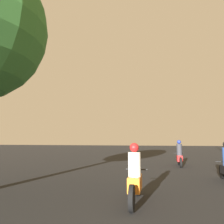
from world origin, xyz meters
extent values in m
cylinder|color=black|center=(-1.20, 6.90, 0.30)|extent=(0.10, 0.59, 0.59)
cylinder|color=black|center=(-1.20, 5.42, 0.30)|extent=(0.10, 0.59, 0.59)
cube|color=orange|center=(-1.20, 6.16, 0.48)|extent=(0.30, 0.84, 0.37)
cylinder|color=black|center=(-1.20, 6.64, 0.76)|extent=(0.60, 0.04, 0.04)
cylinder|color=silver|center=(-1.20, 6.08, 0.97)|extent=(0.32, 0.32, 0.60)
sphere|color=#A51919|center=(-1.20, 6.08, 1.39)|extent=(0.24, 0.24, 0.24)
cylinder|color=black|center=(1.95, 10.29, 0.28)|extent=(0.10, 0.57, 0.57)
cylinder|color=black|center=(1.95, 10.04, 0.71)|extent=(0.60, 0.04, 0.04)
cylinder|color=black|center=(0.65, 15.09, 0.29)|extent=(0.10, 0.58, 0.58)
cylinder|color=black|center=(0.65, 13.70, 0.29)|extent=(0.10, 0.58, 0.58)
cube|color=red|center=(0.65, 14.40, 0.47)|extent=(0.30, 0.83, 0.36)
cylinder|color=black|center=(0.65, 14.85, 0.75)|extent=(0.60, 0.04, 0.04)
cylinder|color=#2D2D33|center=(0.65, 14.32, 0.99)|extent=(0.32, 0.32, 0.68)
sphere|color=navy|center=(0.65, 14.32, 1.45)|extent=(0.24, 0.24, 0.24)
camera|label=1|loc=(-0.60, 0.37, 1.59)|focal=35.00mm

